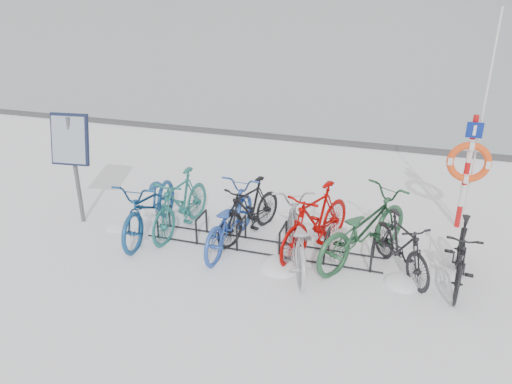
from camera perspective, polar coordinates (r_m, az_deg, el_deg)
The scene contains 15 objects.
ground at distance 8.38m, azimuth 0.66°, elevation -6.36°, with size 900.00×900.00×0.00m, color white.
quay_edge at distance 13.66m, azimuth 7.90°, elevation 5.74°, with size 400.00×0.25×0.10m, color #3F3F42.
bike_rack at distance 8.29m, azimuth 0.67°, elevation -5.27°, with size 4.00×0.48×0.46m.
info_board at distance 9.23m, azimuth -20.39°, elevation 4.94°, with size 0.70×0.33×2.03m.
lifebuoy_station at distance 9.22m, azimuth 23.17°, elevation 3.16°, with size 0.72×0.22×3.75m.
bike_0 at distance 8.82m, azimuth -11.98°, elevation -1.21°, with size 0.74×2.13×1.12m, color navy.
bike_1 at distance 8.79m, azimuth -8.62°, elevation -1.07°, with size 0.52×1.84×1.11m, color #1F6662.
bike_2 at distance 8.25m, azimuth -3.10°, elevation -2.82°, with size 0.69×1.97×1.03m, color #2549A2.
bike_3 at distance 8.55m, azimuth -0.76°, elevation -1.81°, with size 0.48×1.71×1.03m, color black.
bike_4 at distance 7.71m, azimuth 4.60°, elevation -4.84°, with size 0.69×1.98×1.04m, color #ADAFB5.
bike_5 at distance 8.08m, azimuth 6.87°, elevation -3.06°, with size 0.54×1.92×1.16m, color #9E0502.
bike_6 at distance 8.00m, azimuth 12.20°, elevation -3.80°, with size 0.76×2.18×1.14m, color #245233.
bike_7 at distance 7.84m, azimuth 16.26°, elevation -5.67°, with size 0.45×1.58×0.95m, color black.
bike_8 at distance 7.83m, azimuth 22.38°, elevation -6.42°, with size 0.47×1.66×1.00m, color black.
snow_drifts at distance 8.22m, azimuth 5.94°, elevation -7.13°, with size 5.97×1.90×0.23m.
Camera 1 is at (2.09, -6.95, 4.18)m, focal length 35.00 mm.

